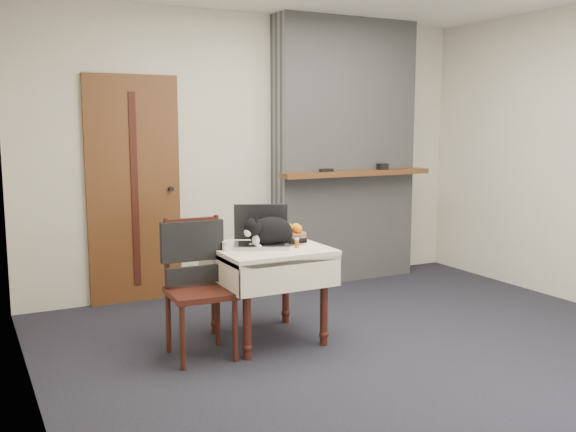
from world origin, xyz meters
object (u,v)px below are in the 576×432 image
laptop (261,235)px  cat (271,232)px  fruit_basket (291,234)px  chair (196,268)px  cream_jar (226,246)px  side_table (268,261)px  pill_bottle (297,243)px  door (134,190)px

laptop → cat: laptop is taller
fruit_basket → chair: bearing=-170.9°
cream_jar → chair: (-0.23, -0.01, -0.13)m
side_table → fruit_basket: fruit_basket is taller
side_table → laptop: 0.20m
cat → side_table: bearing=116.5°
cream_jar → fruit_basket: 0.59m
laptop → fruit_basket: size_ratio=2.20×
side_table → pill_bottle: 0.26m
side_table → cream_jar: 0.36m
laptop → fruit_basket: (0.28, 0.05, -0.02)m
door → side_table: (0.59, -1.49, -0.41)m
cat → pill_bottle: cat is taller
door → pill_bottle: door is taller
door → pill_bottle: 1.82m
cream_jar → laptop: bearing=12.3°
door → fruit_basket: bearing=-58.6°
side_table → cat: (0.02, -0.02, 0.22)m
side_table → pill_bottle: size_ratio=11.02×
chair → cream_jar: bearing=5.1°
pill_bottle → laptop: bearing=133.0°
cat → laptop: bearing=103.8°
fruit_basket → chair: chair is taller
pill_bottle → fruit_basket: 0.27m
side_table → pill_bottle: pill_bottle is taller
side_table → cat: cat is taller
side_table → cat: bearing=-47.1°
door → cat: bearing=-68.0°
side_table → fruit_basket: bearing=23.6°
cream_jar → fruit_basket: size_ratio=0.28×
cat → pill_bottle: (0.14, -0.12, -0.07)m
door → laptop: 1.55m
side_table → chair: chair is taller
door → pill_bottle: size_ratio=28.27×
door → laptop: door is taller
side_table → pill_bottle: (0.16, -0.14, 0.15)m
door → laptop: size_ratio=4.01×
cat → door: bearing=95.6°
door → laptop: (0.57, -1.43, -0.23)m
laptop → chair: size_ratio=0.53×
cat → fruit_basket: (0.23, 0.13, -0.05)m
door → cat: size_ratio=3.84×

